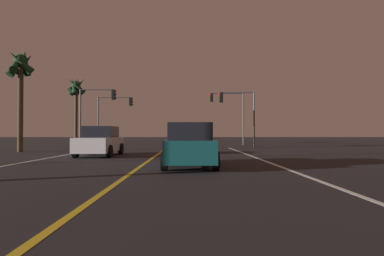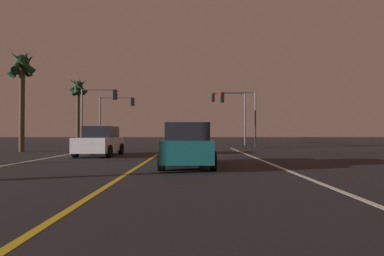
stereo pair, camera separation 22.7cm
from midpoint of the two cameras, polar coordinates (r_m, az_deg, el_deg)
lane_edge_right at (r=10.41m, az=19.55°, el=-8.12°), size 0.16×35.03×0.01m
lane_center_divider at (r=10.01m, az=-11.78°, el=-8.44°), size 0.16×35.03×0.01m
car_oncoming at (r=18.57m, az=-16.40°, el=-2.41°), size 2.02×4.30×1.70m
car_lead_same_lane at (r=12.07m, az=-0.42°, el=-3.27°), size 2.02×4.30×1.70m
traffic_light_near_right at (r=28.16m, az=8.47°, el=4.07°), size 3.28×0.36×5.02m
traffic_light_near_left at (r=29.05m, az=-16.69°, el=4.27°), size 3.29×0.36×5.26m
traffic_light_far_right at (r=33.61m, az=6.80°, el=4.03°), size 3.73×0.36×5.64m
traffic_light_far_left at (r=34.27m, az=-13.62°, el=3.43°), size 3.81×0.36×5.18m
palm_tree_left_mid at (r=25.01m, az=-28.79°, el=9.28°), size 1.99×2.17×7.29m
palm_tree_left_far at (r=36.34m, az=-20.26°, el=6.42°), size 2.14×2.13×7.53m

